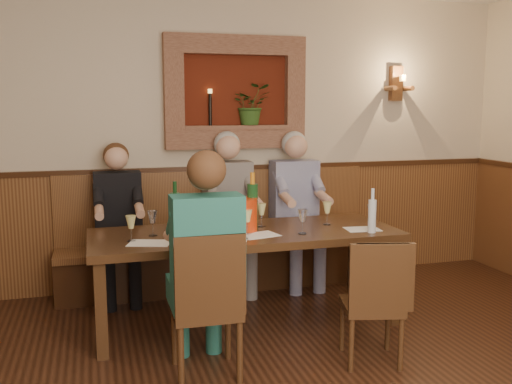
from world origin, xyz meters
TOP-DOWN VIEW (x-y plane):
  - room_shell at (0.00, 0.00)m, footprint 6.04×6.04m
  - wainscoting at (0.00, -0.00)m, footprint 6.02×6.02m
  - wall_niche at (0.24, 2.94)m, footprint 1.36×0.30m
  - wall_sconce at (1.90, 2.93)m, footprint 0.25×0.20m
  - dining_table at (0.00, 1.85)m, footprint 2.40×0.90m
  - bench at (0.00, 2.79)m, footprint 3.00×0.45m
  - chair_near_left at (-0.48, 1.05)m, footprint 0.44×0.44m
  - chair_near_right at (0.63, 0.93)m, footprint 0.46×0.46m
  - person_bench_left at (-0.93, 2.69)m, footprint 0.41×0.50m
  - person_bench_mid at (0.07, 2.69)m, footprint 0.45×0.55m
  - person_bench_right at (0.74, 2.69)m, footprint 0.45×0.55m
  - person_chair_front at (-0.48, 1.07)m, footprint 0.44×0.54m
  - spittoon_bucket at (-0.02, 1.87)m, footprint 0.30×0.30m
  - wine_bottle_green_a at (0.07, 1.90)m, footprint 0.11×0.11m
  - wine_bottle_green_b at (-0.53, 2.00)m, footprint 0.08×0.08m
  - water_bottle at (0.93, 1.54)m, footprint 0.08×0.08m
  - tasting_sheet_a at (-0.76, 1.66)m, footprint 0.35×0.29m
  - tasting_sheet_b at (0.06, 1.68)m, footprint 0.33×0.27m
  - tasting_sheet_c at (0.91, 1.66)m, footprint 0.29×0.22m
  - tasting_sheet_d at (-0.22, 1.57)m, footprint 0.36×0.31m
  - wine_glass_0 at (-0.30, 1.91)m, footprint 0.08×0.08m
  - wine_glass_1 at (-0.55, 1.64)m, footprint 0.08×0.08m
  - wine_glass_2 at (-0.01, 1.74)m, footprint 0.08×0.08m
  - wine_glass_3 at (0.17, 1.98)m, footprint 0.08×0.08m
  - wine_glass_4 at (0.71, 1.91)m, footprint 0.08×0.08m
  - wine_glass_5 at (-0.23, 1.56)m, footprint 0.08×0.08m
  - wine_glass_6 at (0.40, 1.64)m, footprint 0.08×0.08m
  - wine_glass_7 at (-0.72, 1.89)m, footprint 0.08×0.08m
  - wine_glass_8 at (-0.89, 1.75)m, footprint 0.08×0.08m
  - wine_glass_9 at (1.00, 1.67)m, footprint 0.08×0.08m

SIDE VIEW (x-z plane):
  - chair_near_right at x=0.63m, z-range -0.18..0.68m
  - chair_near_left at x=-0.48m, z-range -0.20..0.76m
  - bench at x=0.00m, z-range -0.23..0.88m
  - person_bench_left at x=-0.93m, z-range -0.12..1.28m
  - wainscoting at x=0.00m, z-range 0.01..1.16m
  - person_chair_front at x=-0.48m, z-range -0.12..1.34m
  - person_bench_right at x=0.74m, z-range -0.13..1.36m
  - person_bench_mid at x=0.07m, z-range -0.13..1.37m
  - dining_table at x=0.00m, z-range 0.30..1.05m
  - tasting_sheet_a at x=-0.76m, z-range 0.75..0.75m
  - tasting_sheet_b at x=0.06m, z-range 0.75..0.75m
  - tasting_sheet_c at x=0.91m, z-range 0.75..0.75m
  - tasting_sheet_d at x=-0.22m, z-range 0.75..0.75m
  - wine_glass_0 at x=-0.30m, z-range 0.75..0.94m
  - wine_glass_1 at x=-0.55m, z-range 0.75..0.94m
  - wine_glass_2 at x=-0.01m, z-range 0.75..0.94m
  - wine_glass_3 at x=0.17m, z-range 0.75..0.94m
  - wine_glass_4 at x=0.71m, z-range 0.75..0.94m
  - wine_glass_5 at x=-0.23m, z-range 0.75..0.94m
  - wine_glass_6 at x=0.40m, z-range 0.75..0.94m
  - wine_glass_7 at x=-0.72m, z-range 0.75..0.94m
  - wine_glass_8 at x=-0.89m, z-range 0.75..0.94m
  - wine_glass_9 at x=1.00m, z-range 0.75..0.94m
  - spittoon_bucket at x=-0.02m, z-range 0.75..1.01m
  - water_bottle at x=0.93m, z-range 0.72..1.06m
  - wine_bottle_green_b at x=-0.53m, z-range 0.71..1.11m
  - wine_bottle_green_a at x=0.07m, z-range 0.71..1.17m
  - wall_niche at x=0.24m, z-range 1.28..2.34m
  - room_shell at x=0.00m, z-range 0.48..3.30m
  - wall_sconce at x=1.90m, z-range 1.77..2.12m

